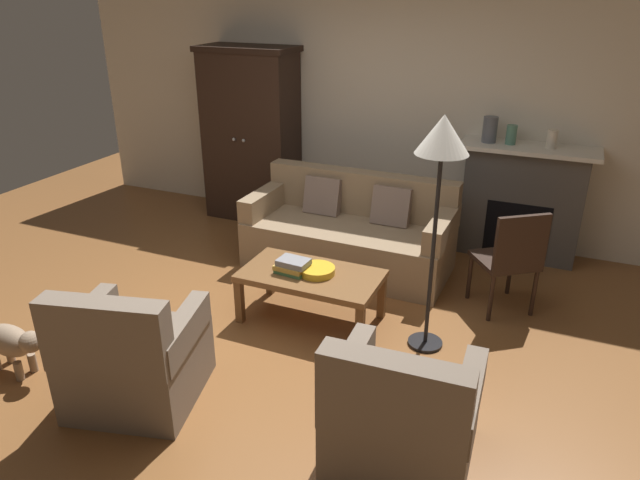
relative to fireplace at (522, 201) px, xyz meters
name	(u,v)px	position (x,y,z in m)	size (l,w,h in m)	color
ground_plane	(273,336)	(-1.55, -2.30, -0.57)	(9.60, 9.60, 0.00)	brown
back_wall	(381,99)	(-1.55, 0.25, 0.83)	(7.20, 0.10, 2.80)	silver
fireplace	(522,201)	(0.00, 0.00, 0.00)	(1.26, 0.48, 1.12)	#4C4947
armoire	(251,135)	(-2.95, -0.08, 0.39)	(1.06, 0.57, 1.91)	black
couch	(350,234)	(-1.45, -0.88, -0.25)	(1.93, 0.88, 0.86)	#937A5B
coffee_table	(311,279)	(-1.38, -1.95, -0.20)	(1.10, 0.60, 0.42)	brown
fruit_bowl	(317,270)	(-1.33, -1.94, -0.12)	(0.28, 0.28, 0.06)	gold
book_stack	(292,266)	(-1.52, -2.00, -0.09)	(0.27, 0.20, 0.11)	#427A4C
mantel_vase_slate	(490,130)	(-0.38, -0.02, 0.67)	(0.14, 0.14, 0.24)	#565B66
mantel_vase_jade	(511,135)	(-0.18, -0.02, 0.64)	(0.10, 0.10, 0.18)	slate
mantel_vase_cream	(552,139)	(0.18, -0.02, 0.64)	(0.09, 0.09, 0.17)	beige
armchair_near_left	(133,359)	(-2.01, -3.31, -0.25)	(0.93, 0.93, 0.88)	#756656
armchair_near_right	(402,420)	(-0.28, -3.18, -0.25)	(0.81, 0.80, 0.88)	#756656
side_chair_wooden	(511,256)	(0.05, -1.21, -0.06)	(0.61, 0.61, 0.90)	black
floor_lamp	(442,150)	(-0.44, -1.94, 0.94)	(0.36, 0.36, 1.74)	black
dog	(12,342)	(-2.98, -3.41, -0.32)	(0.57, 0.23, 0.39)	gray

